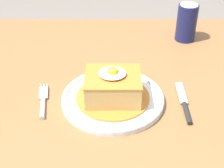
{
  "coord_description": "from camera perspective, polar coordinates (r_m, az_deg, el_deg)",
  "views": [
    {
      "loc": [
        0.03,
        -0.76,
        1.27
      ],
      "look_at": [
        0.03,
        -0.07,
        0.79
      ],
      "focal_mm": 53.19,
      "sensor_mm": 36.0,
      "label": 1
    }
  ],
  "objects": [
    {
      "name": "dining_table",
      "position": [
        0.99,
        -1.89,
        -4.77
      ],
      "size": [
        1.28,
        0.83,
        0.75
      ],
      "color": "olive",
      "rests_on": "ground_plane"
    },
    {
      "name": "main_plate",
      "position": [
        0.84,
        0.0,
        -2.5
      ],
      "size": [
        0.26,
        0.26,
        0.02
      ],
      "color": "white",
      "rests_on": "dining_table"
    },
    {
      "name": "sandwich_meal",
      "position": [
        0.82,
        0.0,
        -0.58
      ],
      "size": [
        0.19,
        0.19,
        0.09
      ],
      "color": "orange",
      "rests_on": "main_plate"
    },
    {
      "name": "fork",
      "position": [
        0.85,
        -11.93,
        -3.24
      ],
      "size": [
        0.03,
        0.14,
        0.01
      ],
      "color": "silver",
      "rests_on": "dining_table"
    },
    {
      "name": "knife",
      "position": [
        0.84,
        12.34,
        -3.84
      ],
      "size": [
        0.02,
        0.17,
        0.01
      ],
      "color": "#262628",
      "rests_on": "dining_table"
    },
    {
      "name": "soda_can",
      "position": [
        1.14,
        12.54,
        10.31
      ],
      "size": [
        0.07,
        0.07,
        0.12
      ],
      "color": "#191E51",
      "rests_on": "dining_table"
    }
  ]
}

